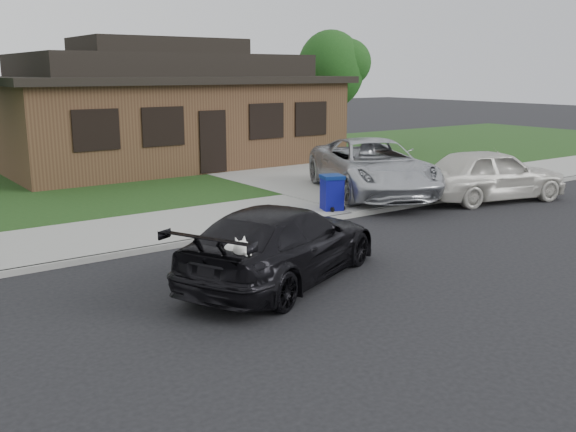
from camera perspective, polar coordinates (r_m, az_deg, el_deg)
ground at (r=11.14m, az=3.03°, el=-5.89°), size 120.00×120.00×0.00m
sidewalk at (r=15.20m, az=-8.81°, el=-0.72°), size 60.00×3.00×0.12m
curb at (r=13.91m, az=-6.00°, el=-1.89°), size 60.00×0.12×0.12m
lawn at (r=22.51m, az=-18.11°, el=3.17°), size 60.00×13.00×0.13m
driveway at (r=22.44m, az=-0.92°, el=3.78°), size 4.50×13.00×0.14m
sedan at (r=11.03m, az=-0.56°, el=-2.44°), size 4.93×3.58×1.33m
minivan at (r=18.47m, az=7.50°, el=4.38°), size 4.56×6.10×1.54m
white_compact at (r=18.83m, az=17.54°, el=3.55°), size 4.65×2.73×1.49m
recycling_bin at (r=16.28m, az=3.93°, el=2.13°), size 0.68×0.68×0.89m
house at (r=25.58m, az=-11.18°, el=9.29°), size 12.60×8.60×4.65m
tree_1 at (r=29.39m, az=4.15°, el=12.99°), size 3.15×3.00×5.25m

